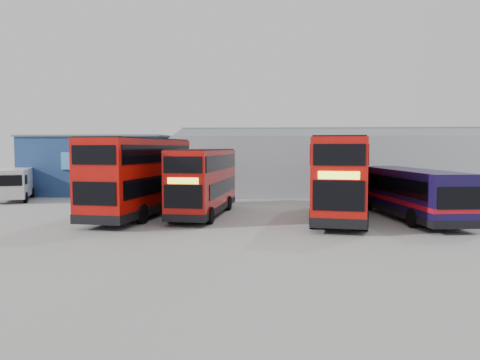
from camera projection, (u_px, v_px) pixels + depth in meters
The scene contains 8 objects.
ground_plane at pixel (248, 230), 23.04m from camera, with size 120.00×120.00×0.00m, color gray.
office_block at pixel (104, 164), 41.82m from camera, with size 12.30×8.32×5.12m.
maintenance_shed at pixel (349, 164), 42.15m from camera, with size 30.50×12.00×5.89m.
double_decker_left at pixel (141, 177), 27.83m from camera, with size 4.02×11.18×4.63m.
double_decker_centre at pixel (204, 182), 28.19m from camera, with size 2.98×9.57×3.99m.
double_decker_right at pixel (340, 178), 26.75m from camera, with size 4.23×11.27×4.66m.
single_decker_blue at pixel (410, 194), 26.73m from camera, with size 3.89×10.69×2.84m.
panel_van at pixel (13, 183), 35.92m from camera, with size 4.10×5.99×2.45m.
Camera 1 is at (1.33, -22.78, 4.09)m, focal length 35.00 mm.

